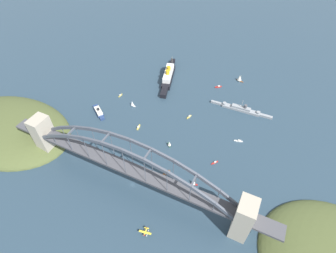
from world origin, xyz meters
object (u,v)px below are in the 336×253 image
Objects in this scene: ocean_liner at (168,75)px; seaplane_taxiing_near_bridge at (146,232)px; small_boat_3 at (169,144)px; harbor_arch_bridge at (130,169)px; small_boat_7 at (166,173)px; small_boat_5 at (239,141)px; small_boat_6 at (218,87)px; small_boat_9 at (240,78)px; small_boat_4 at (215,163)px; naval_cruiser at (241,109)px; small_boat_10 at (132,103)px; small_boat_0 at (138,127)px; small_boat_1 at (194,182)px; small_boat_8 at (120,95)px; harbor_ferry_steamer at (99,112)px; small_boat_2 at (189,117)px.

ocean_liner is 226.13m from seaplane_taxiing_near_bridge.
small_boat_3 is at bearing -63.84° from ocean_liner.
small_boat_7 is at bearing 46.81° from harbor_arch_bridge.
small_boat_5 is at bearing 53.75° from small_boat_7.
small_boat_6 is (-8.31, 223.75, -1.15)m from seaplane_taxiing_near_bridge.
small_boat_4 is at bearing -84.39° from small_boat_9.
harbor_arch_bridge reaches higher than naval_cruiser.
small_boat_5 is at bearing -0.29° from small_boat_10.
small_boat_0 is 98.72m from small_boat_4.
naval_cruiser is 128.03m from small_boat_1.
harbor_ferry_steamer is at bearing -97.99° from small_boat_8.
harbor_ferry_steamer reaches higher than seaplane_taxiing_near_bridge.
small_boat_1 is 0.99× the size of small_boat_2.
harbor_ferry_steamer is 173.50m from small_boat_5.
ocean_liner is 127.93m from small_boat_3.
ocean_liner is 114.50m from harbor_ferry_steamer.
small_boat_2 reaches higher than small_boat_5.
small_boat_0 is 132.49m from small_boat_6.
small_boat_8 is 170.99m from small_boat_9.
small_boat_7 is (69.18, -149.85, -5.08)m from ocean_liner.
small_boat_6 reaches higher than small_boat_7.
small_boat_8 is at bearing -122.84° from ocean_liner.
harbor_arch_bridge is 3.47× the size of naval_cruiser.
small_boat_10 is (-85.01, 75.58, 3.16)m from small_boat_7.
harbor_ferry_steamer reaches higher than small_boat_5.
small_boat_7 is (57.89, -44.51, -0.04)m from small_boat_0.
small_boat_10 is (25.39, -10.41, 3.09)m from small_boat_8.
harbor_arch_bridge is 90.87m from small_boat_4.
small_boat_0 is at bearing 174.11° from small_boat_4.
small_boat_9 reaches higher than small_boat_5.
small_boat_6 is (60.74, 117.75, 0.04)m from small_boat_0.
small_boat_8 is at bearing 152.44° from small_boat_3.
small_boat_5 is (67.68, 39.82, -2.63)m from small_boat_3.
harbor_arch_bridge is 168.96m from naval_cruiser.
small_boat_10 is at bearing 150.70° from small_boat_3.
small_boat_4 is 133.25m from small_boat_6.
small_boat_7 is at bearing -97.48° from small_boat_9.
small_boat_2 is at bearing -143.54° from naval_cruiser.
small_boat_3 is 0.68× the size of small_boat_7.
harbor_arch_bridge is 36.69× the size of small_boat_3.
small_boat_0 reaches higher than small_boat_5.
small_boat_0 is (-69.05, 106.00, -1.19)m from seaplane_taxiing_near_bridge.
harbor_ferry_steamer is 2.58× the size of seaplane_taxiing_near_bridge.
small_boat_7 is (12.79, -35.05, -2.62)m from small_boat_3.
small_boat_7 is (10.62, -87.42, -0.00)m from small_boat_2.
small_boat_4 is 0.88× the size of small_boat_10.
small_boat_1 is 35.47m from small_boat_4.
small_boat_2 is (47.27, 42.90, -0.04)m from small_boat_0.
small_boat_2 reaches higher than small_boat_7.
harbor_arch_bridge is 31.44× the size of small_boat_10.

